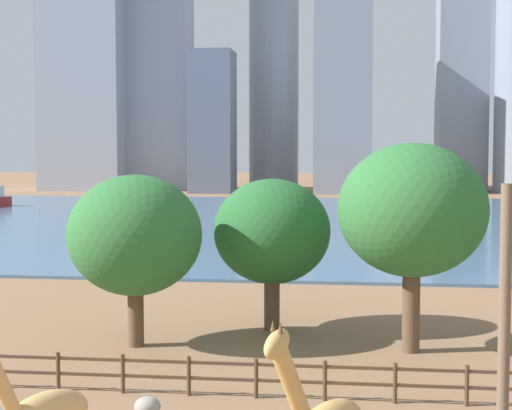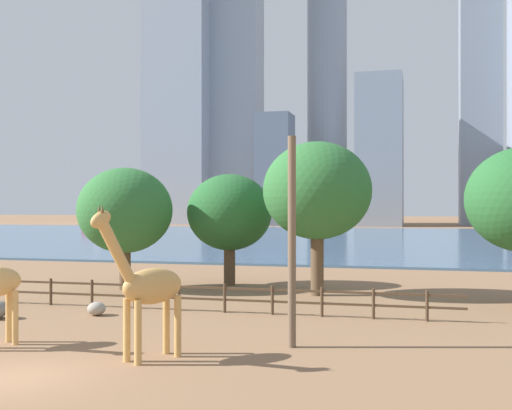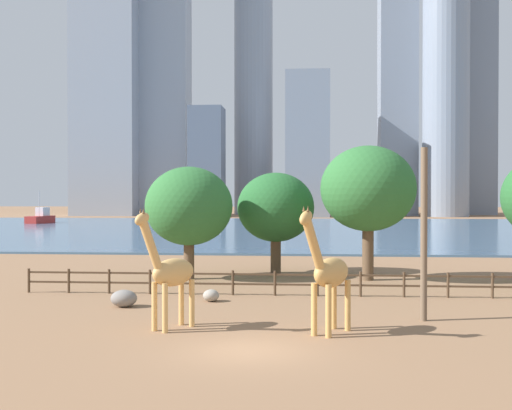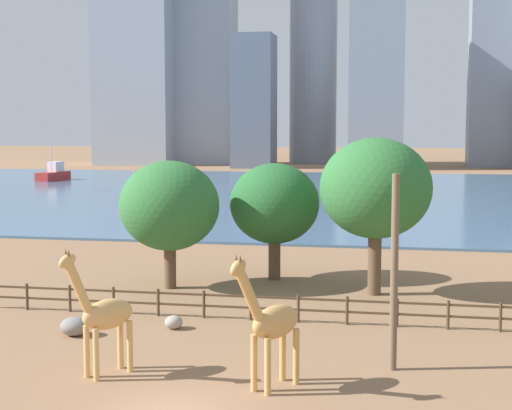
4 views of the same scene
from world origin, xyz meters
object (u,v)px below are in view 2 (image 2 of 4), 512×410
utility_pole (292,242)px  boat_sailboat (98,225)px  tree_center_broad (317,191)px  tree_right_tall (230,213)px  giraffe_companion (148,286)px  boulder_near_fence (96,309)px  tree_left_large (125,211)px

utility_pole → boat_sailboat: 101.97m
tree_center_broad → tree_right_tall: size_ratio=1.23×
utility_pole → tree_center_broad: tree_center_broad is taller
utility_pole → boat_sailboat: utility_pole is taller
giraffe_companion → boat_sailboat: 102.42m
boulder_near_fence → tree_right_tall: (2.61, 11.77, 4.13)m
tree_center_broad → tree_right_tall: (-5.87, 3.06, -1.22)m
boulder_near_fence → boat_sailboat: boat_sailboat is taller
utility_pole → tree_left_large: size_ratio=1.03×
utility_pole → tree_left_large: (-12.27, 12.40, 0.94)m
tree_left_large → tree_right_tall: 6.31m
boulder_near_fence → utility_pole: bearing=-23.1°
boat_sailboat → boulder_near_fence: bearing=35.9°
giraffe_companion → utility_pole: size_ratio=0.67×
utility_pole → boulder_near_fence: size_ratio=9.05×
utility_pole → boulder_near_fence: (-9.60, 4.10, -3.33)m
giraffe_companion → utility_pole: bearing=156.8°
giraffe_companion → tree_right_tall: tree_right_tall is taller
giraffe_companion → boat_sailboat: (-49.68, 89.56, -1.13)m
boulder_near_fence → boat_sailboat: (-44.13, 82.54, 0.89)m
boulder_near_fence → tree_center_broad: tree_center_broad is taller
utility_pole → boulder_near_fence: bearing=156.9°
tree_left_large → tree_right_tall: tree_left_large is taller
boulder_near_fence → tree_center_broad: size_ratio=0.10×
boulder_near_fence → boat_sailboat: 93.60m
utility_pole → boat_sailboat: bearing=121.8°
giraffe_companion → tree_right_tall: bearing=-140.1°
giraffe_companion → boulder_near_fence: giraffe_companion is taller
tree_left_large → boat_sailboat: size_ratio=1.03×
utility_pole → boulder_near_fence: utility_pole is taller
giraffe_companion → boulder_near_fence: 9.18m
tree_left_large → boat_sailboat: tree_left_large is taller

